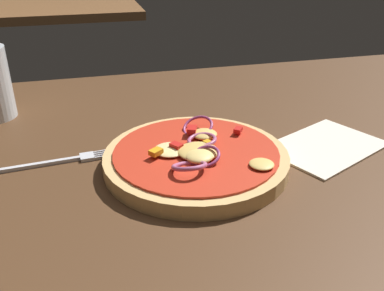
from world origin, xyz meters
TOP-DOWN VIEW (x-y plane):
  - dining_table at (0.00, 0.00)m, footprint 1.47×0.83m
  - pizza at (-0.01, -0.01)m, footprint 0.24×0.24m
  - fork at (-0.18, 0.05)m, footprint 0.18×0.03m
  - napkin at (0.18, 0.00)m, footprint 0.19×0.16m
  - background_table at (-0.23, 1.47)m, footprint 0.69×0.55m

SIDE VIEW (x-z plane):
  - dining_table at x=0.00m, z-range 0.00..0.03m
  - background_table at x=-0.23m, z-range 0.00..0.03m
  - napkin at x=0.18m, z-range 0.03..0.04m
  - fork at x=-0.18m, z-range 0.03..0.04m
  - pizza at x=-0.01m, z-range 0.03..0.06m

